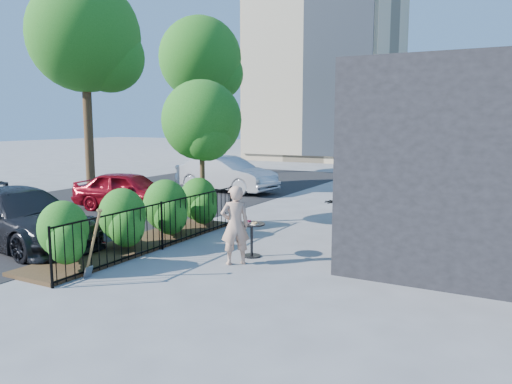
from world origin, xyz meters
The scene contains 14 objects.
ground centered at (0.00, 0.00, 0.00)m, with size 120.00×120.00×0.00m, color gray.
fence centered at (-1.50, 0.00, 0.56)m, with size 0.05×6.05×1.10m.
planting_bed centered at (-2.20, 0.00, 0.04)m, with size 1.30×6.00×0.08m, color #382616.
shrubs centered at (-2.10, 0.10, 0.70)m, with size 1.10×5.60×1.24m.
patio_tree centered at (-2.24, 2.76, 2.76)m, with size 2.20×2.20×3.94m.
street centered at (-7.00, 3.00, 0.00)m, with size 9.00×30.00×0.01m, color black.
street_tree_near centered at (-9.94, 5.96, 5.92)m, with size 4.40×4.40×8.28m.
street_tree_far centered at (-9.94, 13.96, 5.92)m, with size 4.40×4.40×8.28m.
cafe_table centered at (0.56, 0.43, 0.50)m, with size 0.57×0.57×0.77m.
woman centered at (0.54, -0.22, 0.80)m, with size 0.59×0.38×1.61m, color tan.
shovel centered at (-1.25, -2.29, 0.59)m, with size 0.47×0.18×1.36m.
car_red centered at (-5.68, 3.54, 0.63)m, with size 1.49×3.70×1.26m, color maroon.
car_silver centered at (-5.10, 8.61, 0.72)m, with size 1.52×4.36×1.44m, color #A8A8AC.
car_darkgrey centered at (-4.61, -1.25, 0.66)m, with size 1.86×4.58×1.33m, color black.
Camera 1 is at (5.54, -8.66, 2.88)m, focal length 35.00 mm.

